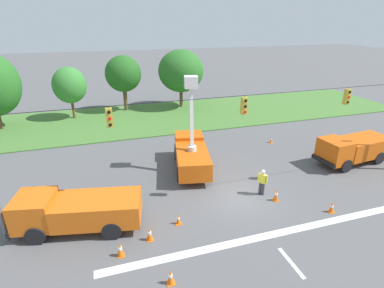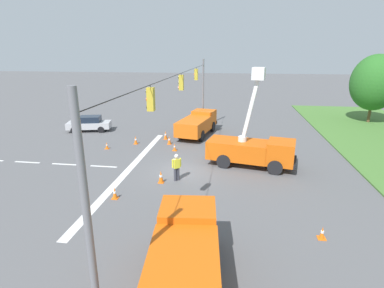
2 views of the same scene
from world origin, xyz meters
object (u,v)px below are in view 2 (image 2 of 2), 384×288
(traffic_cone_foreground_right, at_px, (115,193))
(traffic_cone_mid_left, at_px, (136,140))
(utility_truck_support_far, at_px, (198,123))
(traffic_cone_far_left, at_px, (161,177))
(traffic_cone_mid_right, at_px, (166,135))
(traffic_cone_near_bucket, at_px, (322,233))
(tree_far_west, at_px, (375,83))
(traffic_cone_lane_edge_b, at_px, (169,140))
(traffic_cone_far_right, at_px, (175,147))
(utility_truck_support_near, at_px, (185,261))
(traffic_cone_lane_edge_a, at_px, (107,146))
(sedan_silver, at_px, (89,124))
(road_worker, at_px, (177,166))
(utility_truck_bucket_lift, at_px, (252,148))

(traffic_cone_foreground_right, height_order, traffic_cone_mid_left, traffic_cone_mid_left)
(utility_truck_support_far, bearing_deg, traffic_cone_far_left, -4.17)
(traffic_cone_mid_right, xyz_separation_m, traffic_cone_near_bucket, (14.41, 10.37, -0.12))
(traffic_cone_foreground_right, height_order, traffic_cone_mid_right, traffic_cone_mid_right)
(tree_far_west, relative_size, traffic_cone_lane_edge_b, 9.82)
(utility_truck_support_far, height_order, traffic_cone_far_right, utility_truck_support_far)
(tree_far_west, relative_size, traffic_cone_mid_left, 10.29)
(utility_truck_support_far, relative_size, traffic_cone_far_right, 10.86)
(utility_truck_support_near, xyz_separation_m, traffic_cone_lane_edge_b, (-16.73, -4.21, -0.83))
(traffic_cone_foreground_right, bearing_deg, traffic_cone_lane_edge_a, -153.93)
(utility_truck_support_near, bearing_deg, sedan_silver, -146.36)
(road_worker, xyz_separation_m, traffic_cone_foreground_right, (2.95, -2.96, -0.67))
(traffic_cone_near_bucket, bearing_deg, tree_far_west, 155.06)
(utility_truck_bucket_lift, distance_m, road_worker, 5.82)
(traffic_cone_foreground_right, distance_m, traffic_cone_mid_right, 12.11)
(traffic_cone_far_right, bearing_deg, utility_truck_support_far, 166.39)
(utility_truck_support_far, bearing_deg, traffic_cone_far_right, -13.61)
(traffic_cone_foreground_right, height_order, traffic_cone_lane_edge_b, traffic_cone_lane_edge_b)
(tree_far_west, relative_size, traffic_cone_foreground_right, 11.25)
(traffic_cone_far_left, bearing_deg, traffic_cone_lane_edge_b, -171.27)
(traffic_cone_lane_edge_a, bearing_deg, traffic_cone_mid_right, 130.08)
(utility_truck_support_near, distance_m, traffic_cone_lane_edge_b, 17.27)
(traffic_cone_near_bucket, height_order, traffic_cone_far_left, traffic_cone_far_left)
(traffic_cone_mid_left, bearing_deg, traffic_cone_lane_edge_b, 97.15)
(traffic_cone_lane_edge_a, xyz_separation_m, traffic_cone_far_right, (-0.33, 5.79, 0.03))
(road_worker, bearing_deg, traffic_cone_mid_right, -162.72)
(sedan_silver, bearing_deg, traffic_cone_near_bucket, 49.20)
(traffic_cone_lane_edge_a, bearing_deg, tree_far_west, 117.65)
(utility_truck_support_near, distance_m, traffic_cone_lane_edge_a, 17.31)
(sedan_silver, relative_size, traffic_cone_mid_left, 6.13)
(utility_truck_bucket_lift, bearing_deg, traffic_cone_near_bucket, 17.64)
(utility_truck_bucket_lift, height_order, traffic_cone_foreground_right, utility_truck_bucket_lift)
(utility_truck_support_far, height_order, sedan_silver, utility_truck_support_far)
(utility_truck_support_far, xyz_separation_m, traffic_cone_far_left, (11.60, -0.85, -0.76))
(traffic_cone_far_left, height_order, traffic_cone_far_right, traffic_cone_far_left)
(traffic_cone_foreground_right, height_order, traffic_cone_far_left, traffic_cone_far_left)
(traffic_cone_mid_left, xyz_separation_m, traffic_cone_mid_right, (-1.90, 2.29, 0.03))
(utility_truck_bucket_lift, relative_size, traffic_cone_lane_edge_a, 11.89)
(sedan_silver, height_order, traffic_cone_foreground_right, sedan_silver)
(traffic_cone_lane_edge_a, bearing_deg, traffic_cone_far_left, 45.68)
(utility_truck_bucket_lift, bearing_deg, traffic_cone_lane_edge_a, -101.03)
(traffic_cone_mid_right, xyz_separation_m, traffic_cone_far_right, (3.26, 1.52, -0.09))
(traffic_cone_lane_edge_a, bearing_deg, utility_truck_support_far, 128.14)
(tree_far_west, xyz_separation_m, traffic_cone_near_bucket, (24.43, -11.36, -4.31))
(utility_truck_bucket_lift, height_order, utility_truck_support_near, utility_truck_bucket_lift)
(utility_truck_bucket_lift, distance_m, traffic_cone_lane_edge_a, 12.22)
(tree_far_west, bearing_deg, traffic_cone_far_right, -56.67)
(traffic_cone_lane_edge_b, bearing_deg, traffic_cone_far_left, 8.73)
(traffic_cone_mid_left, distance_m, traffic_cone_far_right, 4.05)
(utility_truck_bucket_lift, xyz_separation_m, traffic_cone_mid_right, (-5.92, -7.67, -0.94))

